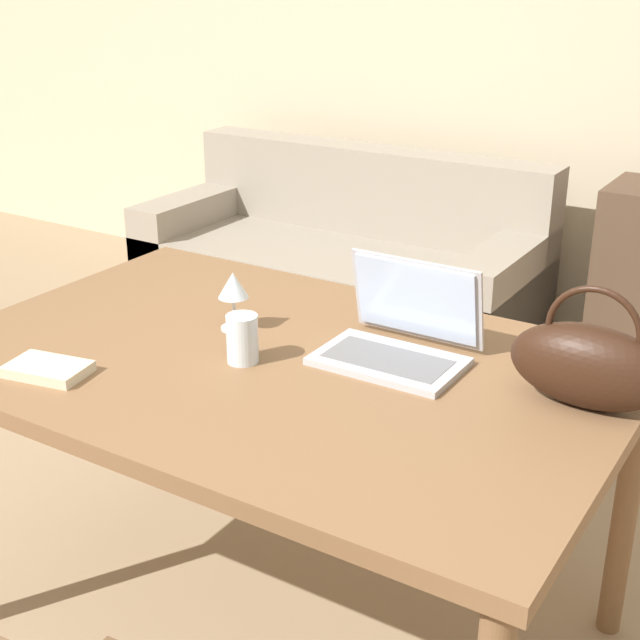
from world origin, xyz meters
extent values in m
cube|color=beige|center=(0.00, 3.17, 1.35)|extent=(10.00, 0.06, 2.70)
cube|color=brown|center=(-0.14, 0.77, 0.76)|extent=(1.57, 1.02, 0.04)
cylinder|color=brown|center=(-0.87, 1.22, 0.37)|extent=(0.06, 0.06, 0.74)
cylinder|color=brown|center=(0.59, 1.22, 0.37)|extent=(0.06, 0.06, 0.74)
cube|color=gray|center=(-1.05, 2.54, 0.21)|extent=(1.81, 0.80, 0.42)
cube|color=gray|center=(-1.05, 2.84, 0.62)|extent=(1.81, 0.20, 0.40)
cube|color=gray|center=(-1.85, 2.54, 0.28)|extent=(0.20, 0.80, 0.56)
cube|color=gray|center=(-0.24, 2.54, 0.28)|extent=(0.20, 0.80, 0.56)
cube|color=#ADADB2|center=(0.09, 0.87, 0.78)|extent=(0.33, 0.21, 0.02)
cube|color=slate|center=(0.09, 0.87, 0.79)|extent=(0.28, 0.13, 0.00)
cube|color=#ADADB2|center=(0.09, 1.01, 0.89)|extent=(0.33, 0.05, 0.20)
cube|color=silver|center=(0.09, 1.00, 0.89)|extent=(0.30, 0.05, 0.18)
cylinder|color=silver|center=(-0.19, 0.71, 0.83)|extent=(0.07, 0.07, 0.11)
cylinder|color=silver|center=(-0.33, 0.86, 0.78)|extent=(0.07, 0.07, 0.01)
cylinder|color=silver|center=(-0.33, 0.86, 0.82)|extent=(0.01, 0.01, 0.08)
cone|color=silver|center=(-0.33, 0.86, 0.89)|extent=(0.08, 0.08, 0.06)
ellipsoid|color=black|center=(0.53, 0.91, 0.86)|extent=(0.33, 0.13, 0.18)
torus|color=black|center=(0.53, 0.91, 0.94)|extent=(0.20, 0.01, 0.20)
cube|color=beige|center=(-0.52, 0.43, 0.79)|extent=(0.20, 0.14, 0.02)
camera|label=1|loc=(0.93, -0.76, 1.63)|focal=50.00mm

